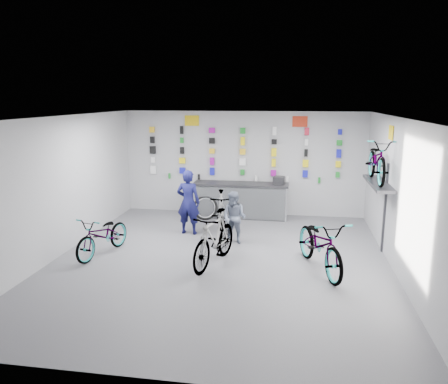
% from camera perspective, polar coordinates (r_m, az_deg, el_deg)
% --- Properties ---
extents(floor, '(8.00, 8.00, 0.00)m').
position_cam_1_polar(floor, '(9.30, -0.54, -9.07)').
color(floor, '#4E4E53').
rests_on(floor, ground).
extents(ceiling, '(8.00, 8.00, 0.00)m').
position_cam_1_polar(ceiling, '(8.67, -0.58, 9.73)').
color(ceiling, white).
rests_on(ceiling, wall_back).
extents(wall_back, '(7.00, 0.00, 7.00)m').
position_cam_1_polar(wall_back, '(12.76, 2.47, 3.77)').
color(wall_back, '#B4B4B7').
rests_on(wall_back, floor).
extents(wall_front, '(7.00, 0.00, 7.00)m').
position_cam_1_polar(wall_front, '(5.13, -8.20, -9.42)').
color(wall_front, '#B4B4B7').
rests_on(wall_front, floor).
extents(wall_left, '(0.00, 8.00, 8.00)m').
position_cam_1_polar(wall_left, '(10.05, -20.63, 0.67)').
color(wall_left, '#B4B4B7').
rests_on(wall_left, floor).
extents(wall_right, '(0.00, 8.00, 8.00)m').
position_cam_1_polar(wall_right, '(8.98, 22.05, -0.75)').
color(wall_right, '#B4B4B7').
rests_on(wall_right, floor).
extents(counter, '(2.70, 0.66, 1.00)m').
position_cam_1_polar(counter, '(12.51, 2.18, -1.14)').
color(counter, black).
rests_on(counter, floor).
extents(merch_wall, '(5.56, 0.08, 1.57)m').
position_cam_1_polar(merch_wall, '(12.67, 2.07, 4.94)').
color(merch_wall, white).
rests_on(merch_wall, wall_back).
extents(wall_bracket, '(0.39, 1.90, 2.00)m').
position_cam_1_polar(wall_bracket, '(10.10, 19.62, 0.59)').
color(wall_bracket, '#333338').
rests_on(wall_bracket, wall_right).
extents(sign_left, '(0.42, 0.02, 0.30)m').
position_cam_1_polar(sign_left, '(12.88, -4.22, 9.28)').
color(sign_left, gold).
rests_on(sign_left, wall_back).
extents(sign_right, '(0.42, 0.02, 0.30)m').
position_cam_1_polar(sign_right, '(12.54, 9.89, 9.05)').
color(sign_right, red).
rests_on(sign_right, wall_back).
extents(sign_side, '(0.02, 0.40, 0.30)m').
position_cam_1_polar(sign_side, '(9.97, 20.97, 7.25)').
color(sign_side, gold).
rests_on(sign_side, wall_right).
extents(bike_left, '(0.97, 1.80, 0.90)m').
position_cam_1_polar(bike_left, '(9.90, -15.53, -5.44)').
color(bike_left, gray).
rests_on(bike_left, floor).
extents(bike_center, '(1.00, 1.94, 1.12)m').
position_cam_1_polar(bike_center, '(8.94, -1.27, -6.13)').
color(bike_center, gray).
rests_on(bike_center, floor).
extents(bike_right, '(1.39, 2.22, 1.10)m').
position_cam_1_polar(bike_right, '(8.88, 12.47, -6.63)').
color(bike_right, gray).
rests_on(bike_right, floor).
extents(bike_service, '(0.85, 1.93, 1.12)m').
position_cam_1_polar(bike_service, '(10.74, -0.37, -2.96)').
color(bike_service, gray).
rests_on(bike_service, floor).
extents(bike_wall, '(0.63, 1.80, 0.95)m').
position_cam_1_polar(bike_wall, '(9.99, 19.42, 3.92)').
color(bike_wall, gray).
rests_on(bike_wall, wall_bracket).
extents(clerk, '(0.62, 0.43, 1.63)m').
position_cam_1_polar(clerk, '(10.96, -4.68, -1.32)').
color(clerk, '#121347').
rests_on(clerk, floor).
extents(customer, '(0.72, 0.63, 1.24)m').
position_cam_1_polar(customer, '(10.26, 1.35, -3.36)').
color(customer, slate).
rests_on(customer, floor).
extents(spare_wheel, '(0.71, 0.32, 0.68)m').
position_cam_1_polar(spare_wheel, '(12.34, -2.45, -2.07)').
color(spare_wheel, black).
rests_on(spare_wheel, floor).
extents(register, '(0.33, 0.35, 0.22)m').
position_cam_1_polar(register, '(12.31, 7.18, 1.52)').
color(register, black).
rests_on(register, counter).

